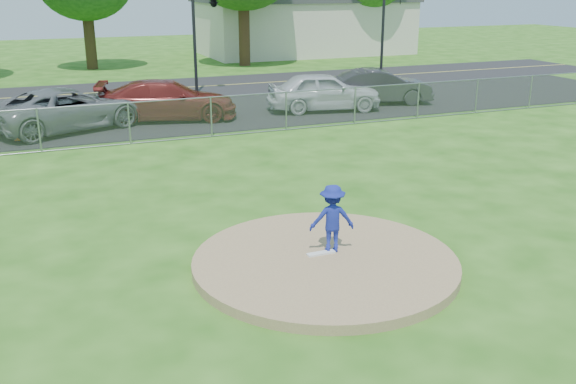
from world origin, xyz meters
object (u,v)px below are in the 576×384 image
(traffic_signal_right, at_px, (387,22))
(parked_car_darkred, at_px, (168,100))
(traffic_signal_center, at_px, (211,1))
(traffic_cone, at_px, (19,131))
(parked_car_pearl, at_px, (324,91))
(parked_car_charcoal, at_px, (379,86))
(pitcher, at_px, (332,218))
(commercial_building, at_px, (303,26))
(parked_car_gray, at_px, (68,109))

(traffic_signal_right, distance_m, parked_car_darkred, 15.61)
(traffic_signal_center, distance_m, traffic_signal_right, 10.34)
(traffic_signal_center, height_order, traffic_cone, traffic_signal_center)
(parked_car_darkred, bearing_deg, traffic_signal_center, -17.80)
(parked_car_pearl, xyz_separation_m, parked_car_charcoal, (3.18, 0.61, -0.05))
(parked_car_darkred, height_order, parked_car_pearl, parked_car_pearl)
(traffic_signal_center, height_order, pitcher, traffic_signal_center)
(pitcher, bearing_deg, commercial_building, -98.16)
(traffic_cone, height_order, parked_car_charcoal, parked_car_charcoal)
(pitcher, relative_size, traffic_cone, 2.22)
(parked_car_pearl, distance_m, parked_car_charcoal, 3.24)
(traffic_signal_center, xyz_separation_m, parked_car_pearl, (3.11, -6.90, -3.74))
(parked_car_charcoal, bearing_deg, parked_car_gray, 108.41)
(traffic_signal_center, height_order, parked_car_gray, traffic_signal_center)
(commercial_building, height_order, parked_car_pearl, commercial_building)
(commercial_building, bearing_deg, traffic_signal_center, -126.94)
(traffic_signal_center, bearing_deg, parked_car_charcoal, -44.97)
(parked_car_pearl, bearing_deg, parked_car_gray, 100.09)
(traffic_cone, bearing_deg, parked_car_gray, 30.39)
(commercial_building, relative_size, traffic_cone, 25.39)
(parked_car_darkred, height_order, parked_car_charcoal, parked_car_darkred)
(commercial_building, relative_size, pitcher, 11.45)
(commercial_building, bearing_deg, parked_car_darkred, -125.39)
(traffic_cone, bearing_deg, pitcher, -66.85)
(parked_car_darkred, bearing_deg, parked_car_pearl, -81.70)
(commercial_building, xyz_separation_m, pitcher, (-15.72, -37.71, -1.24))
(commercial_building, height_order, parked_car_gray, commercial_building)
(traffic_signal_center, bearing_deg, pitcher, -99.64)
(traffic_signal_right, height_order, parked_car_pearl, traffic_signal_right)
(parked_car_pearl, bearing_deg, parked_car_darkred, 96.02)
(traffic_signal_center, distance_m, parked_car_darkred, 8.26)
(parked_car_pearl, height_order, parked_car_charcoal, parked_car_pearl)
(traffic_signal_right, bearing_deg, parked_car_pearl, -136.06)
(commercial_building, distance_m, parked_car_gray, 30.17)
(commercial_building, xyz_separation_m, parked_car_pearl, (-8.92, -22.90, -1.29))
(commercial_building, xyz_separation_m, parked_car_darkred, (-15.83, -22.28, -1.32))
(traffic_cone, relative_size, parked_car_darkred, 0.11)
(parked_car_gray, bearing_deg, parked_car_charcoal, -110.98)
(traffic_cone, height_order, parked_car_pearl, parked_car_pearl)
(parked_car_pearl, bearing_deg, commercial_building, -10.20)
(traffic_signal_center, xyz_separation_m, parked_car_gray, (-7.78, -6.71, -3.78))
(parked_car_charcoal, bearing_deg, traffic_cone, 112.11)
(parked_car_darkred, bearing_deg, parked_car_charcoal, -76.63)
(commercial_building, height_order, pitcher, commercial_building)
(commercial_building, height_order, parked_car_charcoal, commercial_building)
(commercial_building, height_order, traffic_cone, commercial_building)
(parked_car_darkred, xyz_separation_m, parked_car_pearl, (6.91, -0.61, 0.03))
(traffic_signal_center, bearing_deg, commercial_building, 53.06)
(commercial_building, xyz_separation_m, parked_car_gray, (-19.81, -22.71, -1.33))
(pitcher, relative_size, parked_car_darkred, 0.25)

